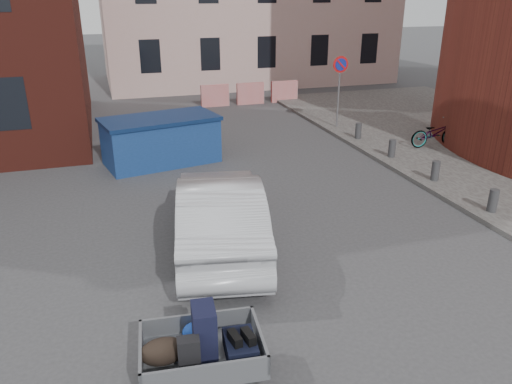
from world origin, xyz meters
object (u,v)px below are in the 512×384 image
object	(u,v)px
silver_car	(220,213)
dumpster	(161,140)
bicycle	(435,133)
trailer	(201,348)

from	to	relation	value
silver_car	dumpster	bearing A→B (deg)	-75.20
silver_car	bicycle	bearing A→B (deg)	-140.95
trailer	bicycle	size ratio (longest dim) A/B	1.07
silver_car	bicycle	xyz separation A→B (m)	(8.45, 4.56, -0.20)
trailer	silver_car	bearing A→B (deg)	78.28
trailer	dumpster	size ratio (longest dim) A/B	0.50
dumpster	silver_car	bearing A→B (deg)	-97.65
dumpster	silver_car	xyz separation A→B (m)	(0.43, -5.94, 0.06)
bicycle	dumpster	bearing A→B (deg)	82.61
dumpster	trailer	bearing A→B (deg)	-106.13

